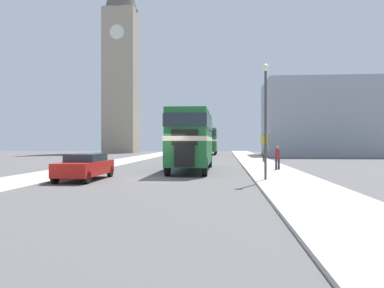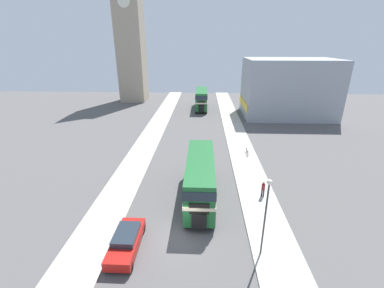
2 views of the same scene
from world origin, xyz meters
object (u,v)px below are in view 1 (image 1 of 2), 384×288
Objects in this scene: church_tower at (121,49)px; bicycle_on_pavement at (264,158)px; bus_distant at (209,139)px; street_lamp at (266,104)px; double_decker_bus at (192,136)px; car_parked_near at (85,166)px; pedestrian_walking at (278,156)px.

bicycle_on_pavement is at bearing -55.10° from church_tower.
street_lamp reaches higher than bus_distant.
bus_distant is at bearing -25.99° from church_tower.
church_tower is at bearing 154.01° from bus_distant.
street_lamp is (4.34, -6.83, 1.52)m from double_decker_bus.
double_decker_bus is 5.77× the size of bicycle_on_pavement.
car_parked_near is (-5.13, -6.74, -1.70)m from double_decker_bus.
bus_distant reaches higher than pedestrian_walking.
car_parked_near is 0.12× the size of church_tower.
double_decker_bus is 0.26× the size of church_tower.
bus_distant is 2.17× the size of car_parked_near.
church_tower is at bearing 124.90° from bicycle_on_pavement.
street_lamp is (4.57, -42.13, 1.45)m from bus_distant.
car_parked_near is 0.78× the size of street_lamp.
street_lamp is at bearing -102.67° from pedestrian_walking.
double_decker_bus is at bearing -89.63° from bus_distant.
pedestrian_walking is 0.27× the size of street_lamp.
car_parked_near reaches higher than bicycle_on_pavement.
street_lamp is at bearing -57.56° from double_decker_bus.
street_lamp is 0.15× the size of church_tower.
bus_distant is 42.40m from street_lamp.
church_tower is (-17.22, 43.58, 17.19)m from double_decker_bus.
bus_distant is at bearing 90.37° from double_decker_bus.
church_tower is (-21.56, 50.41, 15.67)m from street_lamp.
bus_distant is 25.50m from church_tower.
double_decker_bus is 1.73× the size of street_lamp.
street_lamp reaches higher than car_parked_near.
pedestrian_walking reaches higher than bicycle_on_pavement.
double_decker_bus is at bearing -68.44° from church_tower.
bicycle_on_pavement is at bearing 84.35° from street_lamp.
bicycle_on_pavement is (6.26, -25.05, -2.02)m from bus_distant.
church_tower is at bearing 113.16° from street_lamp.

